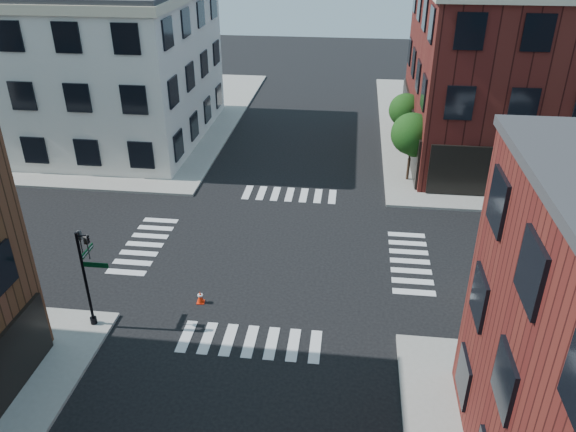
% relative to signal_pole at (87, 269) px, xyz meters
% --- Properties ---
extents(ground, '(120.00, 120.00, 0.00)m').
position_rel_signal_pole_xyz_m(ground, '(6.72, 6.68, -2.86)').
color(ground, black).
rests_on(ground, ground).
extents(sidewalk_ne, '(30.00, 30.00, 0.15)m').
position_rel_signal_pole_xyz_m(sidewalk_ne, '(27.72, 27.68, -2.78)').
color(sidewalk_ne, gray).
rests_on(sidewalk_ne, ground).
extents(sidewalk_nw, '(30.00, 30.00, 0.15)m').
position_rel_signal_pole_xyz_m(sidewalk_nw, '(-14.28, 27.68, -2.78)').
color(sidewalk_nw, gray).
rests_on(sidewalk_nw, ground).
extents(building_nw, '(22.00, 16.00, 11.00)m').
position_rel_signal_pole_xyz_m(building_nw, '(-12.28, 22.68, 2.64)').
color(building_nw, silver).
rests_on(building_nw, ground).
extents(tree_near, '(2.69, 2.69, 4.49)m').
position_rel_signal_pole_xyz_m(tree_near, '(14.28, 16.65, 0.30)').
color(tree_near, black).
rests_on(tree_near, ground).
extents(tree_far, '(2.43, 2.43, 4.07)m').
position_rel_signal_pole_xyz_m(tree_far, '(14.28, 22.65, 0.02)').
color(tree_far, black).
rests_on(tree_far, ground).
extents(signal_pole, '(1.29, 1.24, 4.60)m').
position_rel_signal_pole_xyz_m(signal_pole, '(0.00, 0.00, 0.00)').
color(signal_pole, black).
rests_on(signal_pole, ground).
extents(traffic_cone, '(0.37, 0.37, 0.62)m').
position_rel_signal_pole_xyz_m(traffic_cone, '(4.02, 2.04, -2.56)').
color(traffic_cone, '#F82B0B').
rests_on(traffic_cone, ground).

